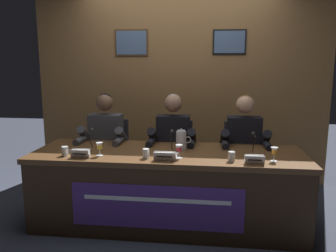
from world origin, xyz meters
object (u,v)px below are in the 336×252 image
Objects in this scene: panelist_left at (104,140)px; juice_glass_center at (179,149)px; conference_table at (167,178)px; nameplate_left at (80,153)px; microphone_right at (254,149)px; document_stack_center at (167,155)px; water_cup_right at (232,157)px; chair_left at (110,159)px; juice_glass_left at (99,147)px; water_cup_center at (146,154)px; panelist_center at (172,142)px; chair_right at (241,164)px; juice_glass_right at (274,152)px; water_pitcher_central at (181,140)px; nameplate_center at (165,156)px; nameplate_right at (255,160)px; microphone_left at (89,144)px; microphone_center at (171,146)px; panelist_right at (244,144)px; water_cup_left at (65,152)px; chair_center at (174,161)px.

juice_glass_center is at bearing -35.57° from panelist_left.
conference_table is at bearing 136.73° from juice_glass_center.
nameplate_left is 0.80× the size of microphone_right.
document_stack_center is at bearing -83.33° from conference_table.
chair_left is at bearing 147.03° from water_cup_right.
juice_glass_left is (0.15, 0.09, 0.05)m from nameplate_left.
conference_table is 30.53× the size of water_cup_center.
panelist_left is 14.55× the size of water_cup_center.
panelist_center reaches higher than chair_right.
juice_glass_right is (0.95, -0.63, 0.09)m from panelist_center.
nameplate_center is at bearing -105.26° from water_pitcher_central.
chair_right is 5.55× the size of nameplate_right.
microphone_right is (0.67, 0.13, -0.01)m from juice_glass_center.
chair_left and chair_right have the same top height.
microphone_left is at bearing 88.37° from nameplate_left.
document_stack_center is at bearing 12.39° from nameplate_left.
microphone_center is 0.88m from panelist_right.
chair_left is 1.57m from panelist_right.
nameplate_center is at bearing -97.50° from microphone_center.
chair_left reaches higher than conference_table.
water_pitcher_central reaches higher than nameplate_left.
panelist_left reaches higher than nameplate_right.
conference_table is 0.95m from panelist_left.
juice_glass_right is (0.19, -0.83, 0.37)m from chair_right.
juice_glass_center is at bearing -127.41° from chair_right.
microphone_right is at bearing -0.86° from microphone_center.
nameplate_center is at bearing -43.23° from panelist_left.
panelist_left reaches higher than chair_left.
microphone_center reaches higher than nameplate_right.
chair_left is at bearing 90.41° from nameplate_left.
microphone_left reaches higher than water_cup_left.
nameplate_center is at bearing -18.92° from water_cup_center.
juice_glass_left is 1.56m from juice_glass_right.
panelist_left reaches higher than chair_right.
water_pitcher_central reaches higher than nameplate_right.
chair_left is 1.64m from water_cup_right.
microphone_center reaches higher than juice_glass_left.
water_pitcher_central is at bearing -69.38° from panelist_center.
water_cup_left is 1.31m from chair_center.
microphone_center reaches higher than juice_glass_right.
chair_left is 4.66× the size of nameplate_center.
water_pitcher_central is at bearing -30.36° from chair_left.
microphone_center reaches higher than chair_right.
water_cup_right is at bearing -26.60° from panelist_left.
water_cup_left is at bearing 176.64° from nameplate_center.
juice_glass_right is (0.83, 0.00, 0.00)m from juice_glass_center.
juice_glass_left and juice_glass_right have the same top height.
juice_glass_center is 0.91m from panelist_right.
microphone_center is at bearing -136.18° from chair_right.
nameplate_center is 2.30× the size of water_cup_center.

